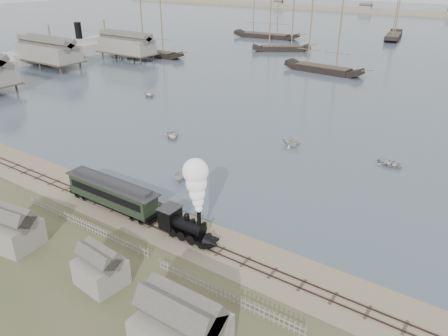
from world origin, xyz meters
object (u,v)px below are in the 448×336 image
Objects in this scene: beached_dinghy at (160,211)px; steamship at (79,39)px; locomotive at (193,207)px; passenger_coach at (112,193)px.

steamship reaches higher than beached_dinghy.
locomotive is 111.97m from steamship.
beached_dinghy is at bearing 21.46° from passenger_coach.
locomotive is 8.01m from beached_dinghy.
steamship is (-93.74, 61.23, 0.93)m from locomotive.
beached_dinghy is 0.08× the size of steamship.
beached_dinghy is at bearing -116.04° from steamship.
steamship is (-86.98, 59.13, 4.67)m from beached_dinghy.
passenger_coach is at bearing -118.71° from steamship.
passenger_coach is 6.00m from beached_dinghy.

